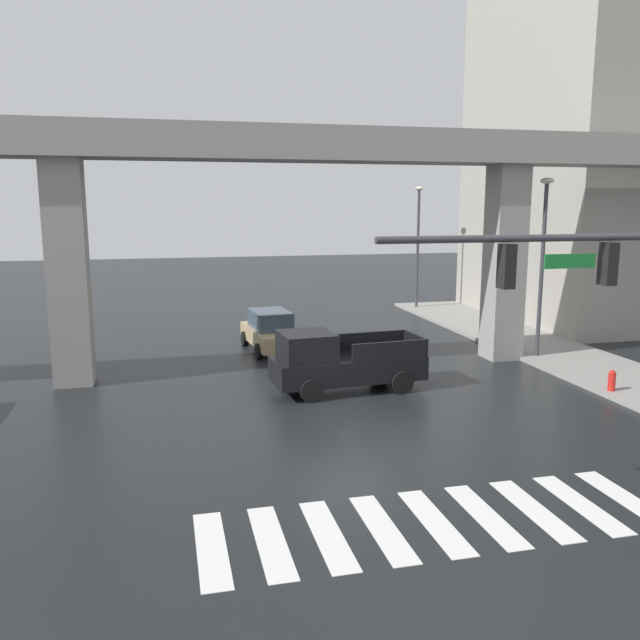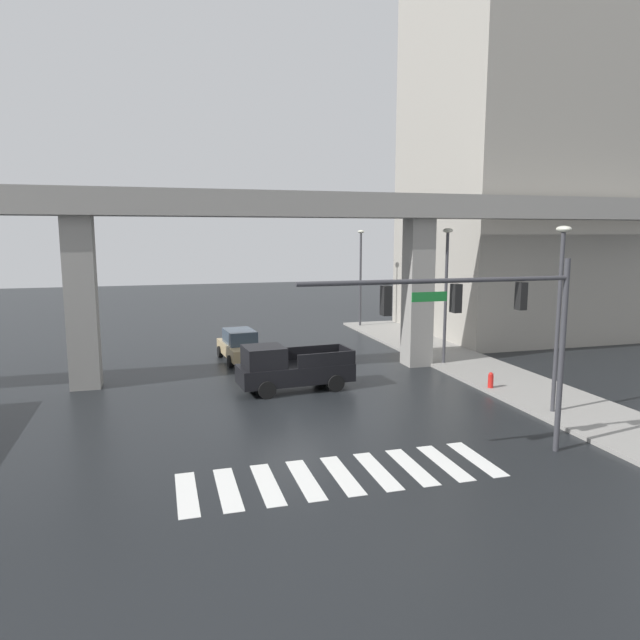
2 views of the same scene
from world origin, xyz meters
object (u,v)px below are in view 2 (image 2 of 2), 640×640
at_px(sedan_tan, 240,346).
at_px(traffic_signal_mast, 489,314).
at_px(pickup_truck, 289,369).
at_px(street_lamp_far_north, 361,267).
at_px(street_lamp_near_corner, 559,298).
at_px(fire_hydrant, 491,381).
at_px(street_lamp_mid_block, 446,280).

bearing_deg(sedan_tan, traffic_signal_mast, -71.85).
height_order(pickup_truck, street_lamp_far_north, street_lamp_far_north).
bearing_deg(sedan_tan, street_lamp_near_corner, -51.41).
bearing_deg(pickup_truck, fire_hydrant, -16.61).
bearing_deg(fire_hydrant, street_lamp_near_corner, -83.76).
relative_size(pickup_truck, traffic_signal_mast, 0.60).
distance_m(traffic_signal_mast, fire_hydrant, 9.22).
distance_m(pickup_truck, sedan_tan, 6.76).
bearing_deg(fire_hydrant, pickup_truck, 163.39).
height_order(street_lamp_far_north, fire_hydrant, street_lamp_far_north).
relative_size(street_lamp_mid_block, street_lamp_far_north, 1.00).
bearing_deg(street_lamp_near_corner, street_lamp_far_north, 90.00).
bearing_deg(traffic_signal_mast, pickup_truck, 113.11).
relative_size(sedan_tan, street_lamp_far_north, 0.61).
bearing_deg(fire_hydrant, street_lamp_mid_block, 85.51).
bearing_deg(street_lamp_mid_block, street_lamp_far_north, 90.00).
xyz_separation_m(street_lamp_mid_block, fire_hydrant, (-0.40, -5.10, -4.13)).
bearing_deg(fire_hydrant, traffic_signal_mast, -124.01).
bearing_deg(street_lamp_far_north, fire_hydrant, -91.26).
height_order(pickup_truck, fire_hydrant, pickup_truck).
relative_size(sedan_tan, street_lamp_mid_block, 0.61).
height_order(sedan_tan, street_lamp_near_corner, street_lamp_near_corner).
height_order(pickup_truck, street_lamp_mid_block, street_lamp_mid_block).
relative_size(street_lamp_near_corner, street_lamp_far_north, 1.00).
relative_size(traffic_signal_mast, fire_hydrant, 10.22).
xyz_separation_m(street_lamp_far_north, fire_hydrant, (-0.40, -18.16, -4.13)).
xyz_separation_m(traffic_signal_mast, street_lamp_near_corner, (5.01, 3.17, -0.01)).
relative_size(street_lamp_far_north, fire_hydrant, 8.52).
relative_size(pickup_truck, street_lamp_far_north, 0.72).
distance_m(sedan_tan, street_lamp_mid_block, 11.67).
height_order(traffic_signal_mast, street_lamp_near_corner, street_lamp_near_corner).
bearing_deg(traffic_signal_mast, street_lamp_far_north, 78.66).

